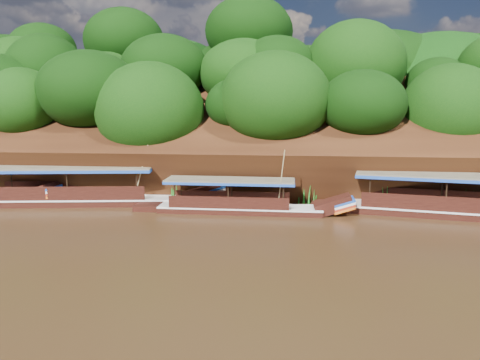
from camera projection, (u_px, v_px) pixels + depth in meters
The scene contains 6 objects.
ground at pixel (272, 245), 24.16m from camera, with size 160.00×160.00×0.00m, color black.
riverbank at pixel (280, 157), 46.12m from camera, with size 120.00×30.06×19.40m.
boat_0 at pixel (472, 208), 29.78m from camera, with size 16.83×5.32×6.93m.
boat_1 at pixel (250, 205), 31.13m from camera, with size 12.93×2.38×4.76m.
boat_2 at pixel (98, 196), 33.66m from camera, with size 17.55×4.55×7.41m.
reeds at pixel (235, 192), 33.63m from camera, with size 51.06×2.42×1.93m.
Camera 1 is at (0.71, -23.28, 7.44)m, focal length 35.00 mm.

